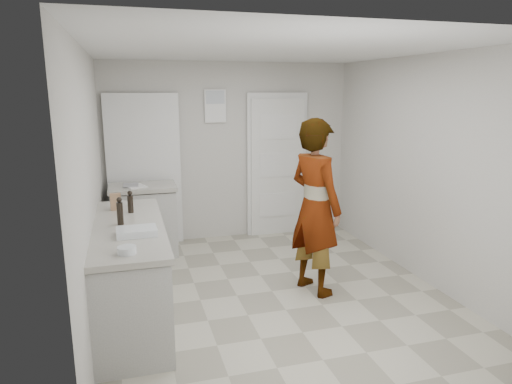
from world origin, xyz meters
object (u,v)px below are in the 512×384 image
object	(u,v)px
person	(315,207)
spice_jar	(131,203)
cake_mix_box	(116,202)
oil_cruet_b	(120,212)
oil_cruet_a	(130,202)
egg_bowl	(127,250)
baking_dish	(137,232)

from	to	relation	value
person	spice_jar	distance (m)	1.94
person	cake_mix_box	size ratio (longest dim) A/B	10.75
oil_cruet_b	oil_cruet_a	bearing A→B (deg)	76.51
person	oil_cruet_a	bearing A→B (deg)	60.40
spice_jar	egg_bowl	world-z (taller)	spice_jar
egg_bowl	person	bearing A→B (deg)	24.97
spice_jar	egg_bowl	distance (m)	1.46
person	spice_jar	xyz separation A→B (m)	(-1.85, 0.58, 0.04)
cake_mix_box	baking_dish	bearing A→B (deg)	-84.96
person	egg_bowl	bearing A→B (deg)	94.84
oil_cruet_b	baking_dish	distance (m)	0.38
oil_cruet_b	baking_dish	bearing A→B (deg)	-69.24
oil_cruet_a	oil_cruet_b	size ratio (longest dim) A/B	0.87
baking_dish	egg_bowl	world-z (taller)	baking_dish
spice_jar	egg_bowl	bearing A→B (deg)	-91.97
oil_cruet_a	egg_bowl	bearing A→B (deg)	-92.31
egg_bowl	baking_dish	bearing A→B (deg)	79.34
spice_jar	oil_cruet_a	world-z (taller)	oil_cruet_a
oil_cruet_b	baking_dish	world-z (taller)	oil_cruet_b
person	spice_jar	size ratio (longest dim) A/B	25.13
person	egg_bowl	size ratio (longest dim) A/B	13.08
person	oil_cruet_a	world-z (taller)	person
cake_mix_box	egg_bowl	distance (m)	1.35
cake_mix_box	egg_bowl	world-z (taller)	cake_mix_box
spice_jar	baking_dish	xyz separation A→B (m)	(0.03, -1.02, -0.01)
spice_jar	baking_dish	distance (m)	1.02
baking_dish	egg_bowl	size ratio (longest dim) A/B	2.40
baking_dish	egg_bowl	xyz separation A→B (m)	(-0.08, -0.45, 0.00)
person	baking_dish	bearing A→B (deg)	83.48
spice_jar	oil_cruet_b	xyz separation A→B (m)	(-0.10, -0.67, 0.09)
baking_dish	oil_cruet_a	bearing A→B (deg)	92.73
oil_cruet_b	baking_dish	size ratio (longest dim) A/B	0.76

